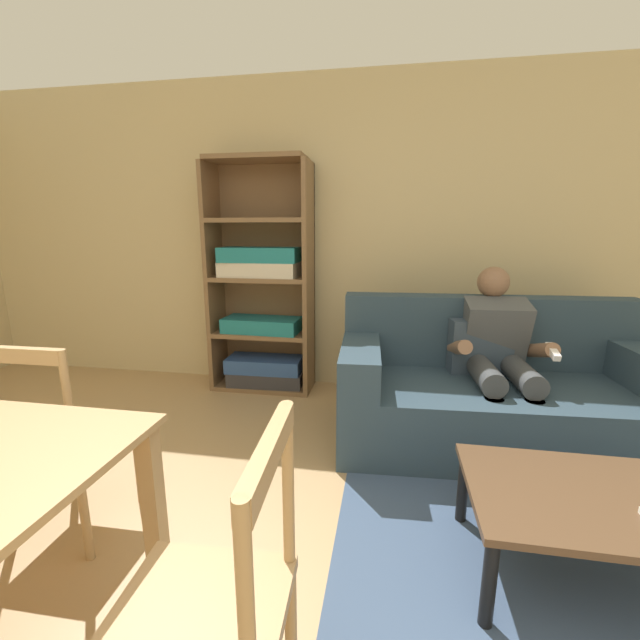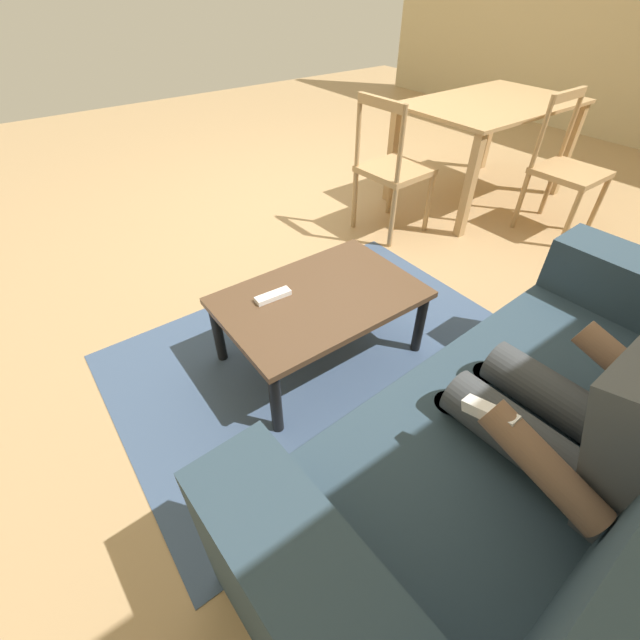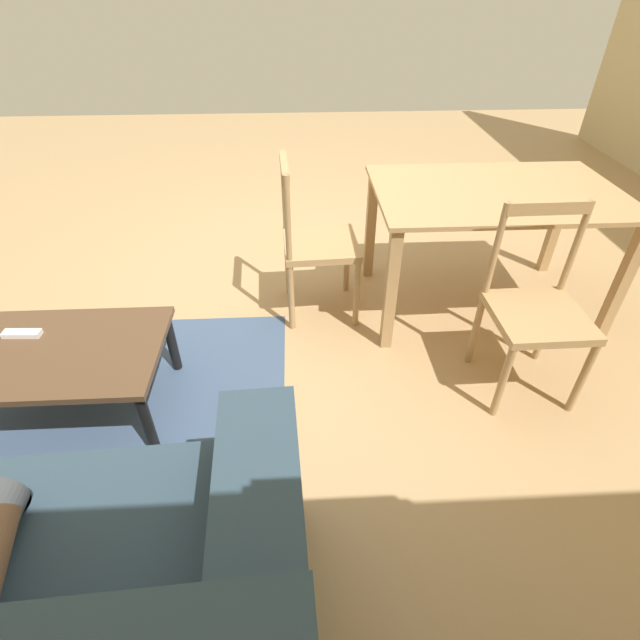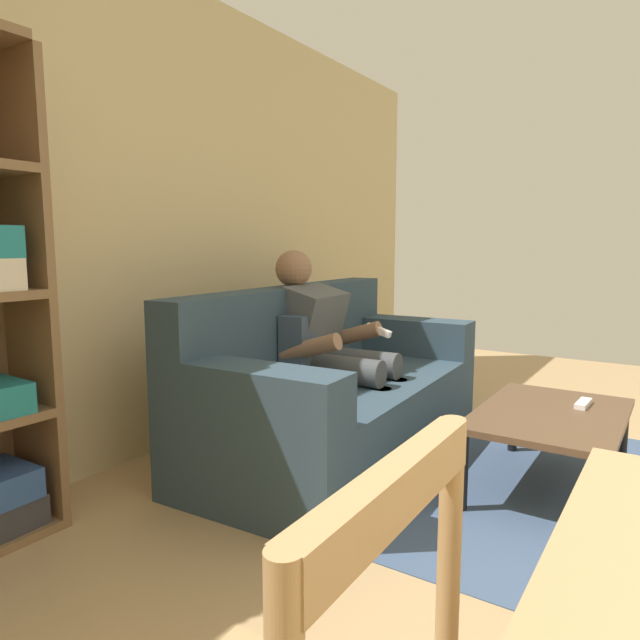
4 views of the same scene
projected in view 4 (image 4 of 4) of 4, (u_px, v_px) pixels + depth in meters
wall_back at (53, 214)px, 2.61m from camera, size 7.05×0.12×2.58m
couch at (333, 392)px, 3.13m from camera, size 2.01×1.00×0.91m
person_lounging at (330, 347)px, 3.13m from camera, size 0.61×0.91×1.12m
coffee_table at (550, 422)px, 2.61m from camera, size 0.93×0.62×0.38m
tv_remote at (583, 403)px, 2.70m from camera, size 0.17×0.06×0.02m
area_rug at (547, 488)px, 2.65m from camera, size 2.00×1.41×0.01m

